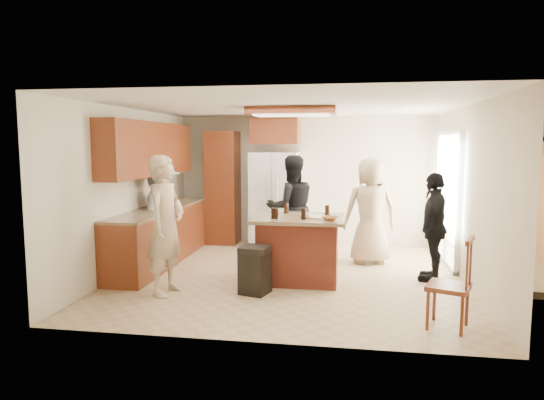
% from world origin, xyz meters
% --- Properties ---
extents(person_front_left, '(0.58, 0.73, 1.82)m').
position_xyz_m(person_front_left, '(-1.48, -1.13, 0.91)').
color(person_front_left, tan).
rests_on(person_front_left, ground).
extents(person_behind_left, '(1.00, 0.82, 1.77)m').
position_xyz_m(person_behind_left, '(-0.10, 1.02, 0.89)').
color(person_behind_left, black).
rests_on(person_behind_left, ground).
extents(person_behind_right, '(0.95, 0.72, 1.75)m').
position_xyz_m(person_behind_right, '(1.21, 0.97, 0.88)').
color(person_behind_right, tan).
rests_on(person_behind_right, ground).
extents(person_side_right, '(0.67, 1.00, 1.56)m').
position_xyz_m(person_side_right, '(2.06, 0.07, 0.78)').
color(person_side_right, black).
rests_on(person_side_right, ground).
extents(person_counter, '(0.78, 1.19, 1.70)m').
position_xyz_m(person_counter, '(-2.17, 0.40, 0.85)').
color(person_counter, gray).
rests_on(person_counter, ground).
extents(left_cabinetry, '(0.64, 3.00, 2.30)m').
position_xyz_m(left_cabinetry, '(-2.24, 0.40, 0.96)').
color(left_cabinetry, maroon).
rests_on(left_cabinetry, ground).
extents(back_wall_units, '(1.80, 0.60, 2.45)m').
position_xyz_m(back_wall_units, '(-1.33, 2.20, 1.38)').
color(back_wall_units, maroon).
rests_on(back_wall_units, ground).
extents(refrigerator, '(0.90, 0.76, 1.80)m').
position_xyz_m(refrigerator, '(-0.55, 2.12, 0.90)').
color(refrigerator, white).
rests_on(refrigerator, ground).
extents(kitchen_island, '(1.28, 1.03, 0.93)m').
position_xyz_m(kitchen_island, '(0.16, -0.26, 0.47)').
color(kitchen_island, '#A03C29').
rests_on(kitchen_island, ground).
extents(island_items, '(0.95, 0.73, 0.15)m').
position_xyz_m(island_items, '(0.33, -0.36, 0.97)').
color(island_items, silver).
rests_on(island_items, kitchen_island).
extents(trash_bin, '(0.42, 0.42, 0.63)m').
position_xyz_m(trash_bin, '(-0.34, -0.94, 0.32)').
color(trash_bin, black).
rests_on(trash_bin, ground).
extents(spindle_chair, '(0.54, 0.54, 0.99)m').
position_xyz_m(spindle_chair, '(1.93, -1.82, 0.45)').
color(spindle_chair, maroon).
rests_on(spindle_chair, ground).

